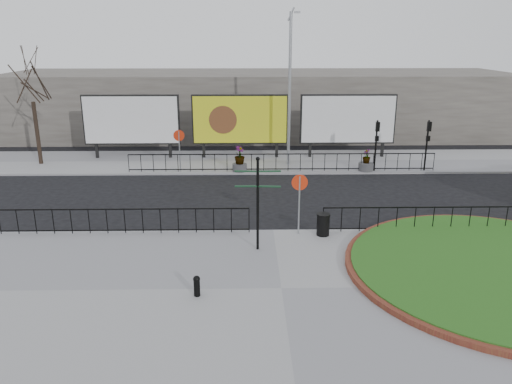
{
  "coord_description": "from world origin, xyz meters",
  "views": [
    {
      "loc": [
        -1.08,
        -19.16,
        7.76
      ],
      "look_at": [
        -0.69,
        1.22,
        1.38
      ],
      "focal_mm": 35.0,
      "sensor_mm": 36.0,
      "label": 1
    }
  ],
  "objects_px": {
    "fingerpost_sign": "(258,195)",
    "planter_a": "(240,161)",
    "planter_c": "(366,163)",
    "litter_bin": "(323,224)",
    "billboard_mid": "(240,120)",
    "bollard": "(197,285)",
    "lamp_post": "(290,88)"
  },
  "relations": [
    {
      "from": "planter_c",
      "to": "lamp_post",
      "type": "bearing_deg",
      "value": 160.4
    },
    {
      "from": "planter_a",
      "to": "planter_c",
      "type": "height_order",
      "value": "planter_a"
    },
    {
      "from": "billboard_mid",
      "to": "fingerpost_sign",
      "type": "height_order",
      "value": "billboard_mid"
    },
    {
      "from": "fingerpost_sign",
      "to": "planter_c",
      "type": "relative_size",
      "value": 2.71
    },
    {
      "from": "lamp_post",
      "to": "litter_bin",
      "type": "bearing_deg",
      "value": -87.76
    },
    {
      "from": "lamp_post",
      "to": "bollard",
      "type": "relative_size",
      "value": 13.71
    },
    {
      "from": "litter_bin",
      "to": "planter_c",
      "type": "relative_size",
      "value": 0.69
    },
    {
      "from": "billboard_mid",
      "to": "bollard",
      "type": "xyz_separation_m",
      "value": [
        -1.13,
        -18.4,
        -2.11
      ]
    },
    {
      "from": "planter_a",
      "to": "lamp_post",
      "type": "bearing_deg",
      "value": 28.02
    },
    {
      "from": "fingerpost_sign",
      "to": "planter_a",
      "type": "bearing_deg",
      "value": 99.7
    },
    {
      "from": "billboard_mid",
      "to": "lamp_post",
      "type": "xyz_separation_m",
      "value": [
        3.01,
        -1.97,
        2.23
      ]
    },
    {
      "from": "fingerpost_sign",
      "to": "litter_bin",
      "type": "height_order",
      "value": "fingerpost_sign"
    },
    {
      "from": "billboard_mid",
      "to": "planter_c",
      "type": "relative_size",
      "value": 4.73
    },
    {
      "from": "bollard",
      "to": "planter_c",
      "type": "relative_size",
      "value": 0.51
    },
    {
      "from": "fingerpost_sign",
      "to": "planter_c",
      "type": "xyz_separation_m",
      "value": [
        6.69,
        11.33,
        -1.69
      ]
    },
    {
      "from": "billboard_mid",
      "to": "litter_bin",
      "type": "height_order",
      "value": "billboard_mid"
    },
    {
      "from": "planter_a",
      "to": "bollard",
      "type": "bearing_deg",
      "value": -94.36
    },
    {
      "from": "fingerpost_sign",
      "to": "litter_bin",
      "type": "relative_size",
      "value": 3.93
    },
    {
      "from": "billboard_mid",
      "to": "litter_bin",
      "type": "relative_size",
      "value": 6.85
    },
    {
      "from": "fingerpost_sign",
      "to": "planter_c",
      "type": "bearing_deg",
      "value": 65.05
    },
    {
      "from": "lamp_post",
      "to": "planter_c",
      "type": "xyz_separation_m",
      "value": [
        4.49,
        -1.6,
        -4.25
      ]
    },
    {
      "from": "lamp_post",
      "to": "fingerpost_sign",
      "type": "bearing_deg",
      "value": -99.63
    },
    {
      "from": "bollard",
      "to": "planter_c",
      "type": "distance_m",
      "value": 17.16
    },
    {
      "from": "fingerpost_sign",
      "to": "planter_c",
      "type": "height_order",
      "value": "fingerpost_sign"
    },
    {
      "from": "bollard",
      "to": "litter_bin",
      "type": "relative_size",
      "value": 0.74
    },
    {
      "from": "bollard",
      "to": "planter_a",
      "type": "height_order",
      "value": "planter_a"
    },
    {
      "from": "billboard_mid",
      "to": "litter_bin",
      "type": "bearing_deg",
      "value": -75.69
    },
    {
      "from": "billboard_mid",
      "to": "planter_a",
      "type": "xyz_separation_m",
      "value": [
        -0.0,
        -3.57,
        -1.85
      ]
    },
    {
      "from": "fingerpost_sign",
      "to": "planter_a",
      "type": "distance_m",
      "value": 11.46
    },
    {
      "from": "billboard_mid",
      "to": "lamp_post",
      "type": "relative_size",
      "value": 0.67
    },
    {
      "from": "billboard_mid",
      "to": "lamp_post",
      "type": "bearing_deg",
      "value": -33.25
    },
    {
      "from": "billboard_mid",
      "to": "lamp_post",
      "type": "distance_m",
      "value": 4.23
    }
  ]
}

